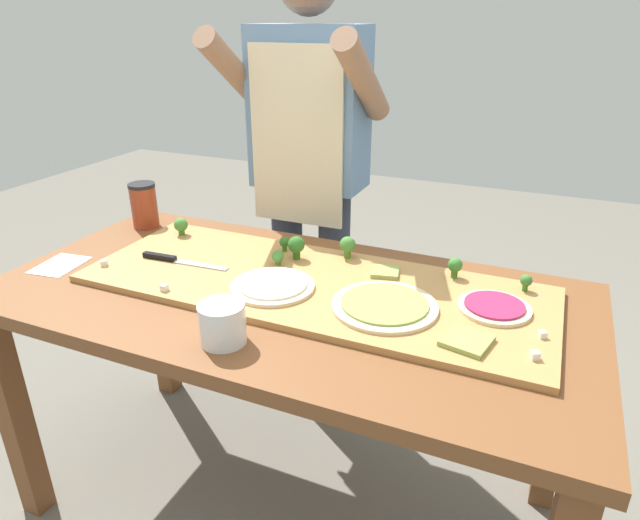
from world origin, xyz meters
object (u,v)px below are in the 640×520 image
sauce_jar (144,205)px  pizza_slice_center (467,341)px  broccoli_floret_front_mid (348,245)px  cheese_crumble_a (535,355)px  cook_center (309,160)px  broccoli_floret_front_right (278,257)px  flour_cup (223,326)px  pizza_whole_beet_magenta (494,307)px  cheese_crumble_d (104,263)px  chefs_knife (173,259)px  broccoli_floret_back_mid (181,225)px  pizza_whole_pesto_green (385,305)px  cheese_crumble_c (542,334)px  broccoli_floret_back_left (526,281)px  recipe_note (60,265)px  broccoli_floret_front_left (284,243)px  pizza_whole_white_garlic (273,286)px  pizza_slice_near_right (385,272)px  prep_table (287,325)px  broccoli_floret_back_right (455,266)px  broccoli_floret_center_right (296,246)px  cheese_crumble_b (164,288)px

sauce_jar → pizza_slice_center: bearing=-16.4°
broccoli_floret_front_mid → cheese_crumble_a: size_ratio=3.82×
cook_center → pizza_slice_center: bearing=-44.5°
broccoli_floret_front_right → flour_cup: size_ratio=0.42×
pizza_whole_beet_magenta → broccoli_floret_front_mid: bearing=161.0°
sauce_jar → cheese_crumble_d: bearing=-68.6°
chefs_knife → broccoli_floret_back_mid: size_ratio=4.88×
pizza_whole_pesto_green → broccoli_floret_front_mid: broccoli_floret_front_mid is taller
broccoli_floret_front_mid → pizza_whole_beet_magenta: bearing=-19.0°
broccoli_floret_back_mid → cook_center: size_ratio=0.03×
chefs_knife → cheese_crumble_c: bearing=-0.6°
broccoli_floret_back_left → recipe_note: bearing=-165.2°
pizza_slice_center → broccoli_floret_front_left: bearing=153.3°
pizza_whole_white_garlic → broccoli_floret_back_left: (0.63, 0.25, 0.02)m
pizza_whole_pesto_green → pizza_slice_near_right: 0.20m
broccoli_floret_back_mid → recipe_note: 0.39m
cheese_crumble_c → prep_table: bearing=-180.0°
flour_cup → pizza_whole_pesto_green: bearing=41.6°
pizza_whole_beet_magenta → cheese_crumble_a: 0.22m
cheese_crumble_a → broccoli_floret_back_left: bearing=98.0°
pizza_whole_white_garlic → broccoli_floret_back_left: bearing=22.1°
chefs_knife → broccoli_floret_back_right: (0.79, 0.22, 0.03)m
pizza_slice_center → cheese_crumble_c: 0.18m
chefs_knife → pizza_whole_beet_magenta: (0.92, 0.08, 0.00)m
chefs_knife → broccoli_floret_front_left: 0.34m
broccoli_floret_front_left → broccoli_floret_back_right: size_ratio=0.79×
pizza_whole_white_garlic → broccoli_floret_front_mid: 0.29m
broccoli_floret_front_left → recipe_note: (-0.59, -0.33, -0.05)m
chefs_knife → pizza_whole_white_garlic: 0.36m
broccoli_floret_back_left → broccoli_floret_back_right: broccoli_floret_back_right is taller
pizza_whole_beet_magenta → broccoli_floret_front_left: broccoli_floret_front_left is taller
prep_table → recipe_note: (-0.71, -0.12, 0.11)m
cheese_crumble_d → pizza_slice_near_right: bearing=19.6°
pizza_slice_near_right → broccoli_floret_back_left: 0.38m
pizza_whole_pesto_green → cook_center: cook_center is taller
pizza_slice_near_right → flour_cup: (-0.24, -0.46, 0.02)m
pizza_slice_center → broccoli_floret_front_right: size_ratio=2.18×
broccoli_floret_center_right → broccoli_floret_back_right: bearing=7.2°
cheese_crumble_b → pizza_whole_pesto_green: bearing=14.2°
broccoli_floret_front_mid → pizza_slice_near_right: bearing=-24.7°
pizza_slice_center → flour_cup: bearing=-160.3°
broccoli_floret_front_left → cheese_crumble_d: broccoli_floret_front_left is taller
pizza_whole_white_garlic → cheese_crumble_c: (0.68, 0.03, 0.00)m
pizza_slice_near_right → cheese_crumble_a: bearing=-33.6°
broccoli_floret_back_right → sauce_jar: 1.10m
pizza_slice_near_right → broccoli_floret_back_mid: (-0.72, 0.02, 0.03)m
pizza_whole_beet_magenta → cheese_crumble_d: bearing=-170.4°
broccoli_floret_front_right → cheese_crumble_c: broccoli_floret_front_right is taller
pizza_whole_pesto_green → cheese_crumble_a: 0.37m
prep_table → pizza_slice_near_right: 0.32m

